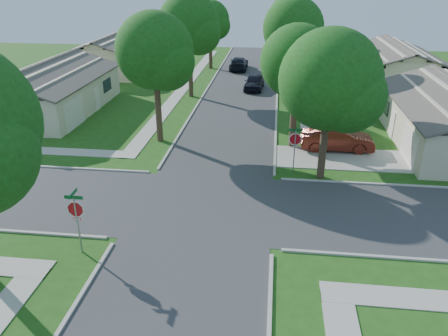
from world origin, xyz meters
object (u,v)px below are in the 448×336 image
tree_e_near (298,65)px  house_nw_near (49,93)px  car_curb_west (239,63)px  tree_w_mid (190,27)px  car_driveway (337,139)px  stop_sign_ne (295,141)px  tree_e_far (291,19)px  tree_e_mid (294,31)px  tree_ne_corner (331,85)px  tree_w_far (211,22)px  car_curb_east (254,82)px  tree_w_near (156,54)px  house_ne_far (395,69)px  house_nw_far (116,57)px  stop_sign_sw (76,212)px

tree_e_near → house_nw_near: size_ratio=0.61×
tree_e_near → car_curb_west: bearing=103.5°
tree_w_mid → car_driveway: (12.35, -12.31, -5.68)m
stop_sign_ne → tree_e_far: size_ratio=0.34×
tree_e_mid → tree_ne_corner: (1.60, -16.80, -0.66)m
tree_w_far → car_driveway: bearing=-64.0°
stop_sign_ne → car_curb_east: size_ratio=0.67×
tree_w_near → car_curb_east: 17.35m
car_driveway → car_curb_west: (-8.91, 25.07, -0.06)m
house_ne_far → car_curb_west: bearing=164.5°
stop_sign_ne → tree_ne_corner: 3.96m
tree_w_near → house_nw_far: size_ratio=0.66×
tree_e_near → car_curb_west: size_ratio=1.61×
tree_e_far → tree_w_far: size_ratio=1.09×
stop_sign_sw → tree_w_near: (0.06, 13.71, 4.08)m
tree_w_near → tree_w_mid: bearing=90.0°
stop_sign_sw → tree_ne_corner: bearing=38.8°
tree_w_near → car_driveway: tree_w_near is taller
tree_e_far → stop_sign_ne: bearing=-90.1°
tree_w_mid → house_ne_far: tree_w_mid is taller
tree_e_mid → car_curb_west: (-5.96, 12.76, -5.51)m
stop_sign_ne → house_ne_far: size_ratio=0.22×
tree_e_far → tree_ne_corner: size_ratio=1.01×
stop_sign_ne → tree_ne_corner: size_ratio=0.34×
tree_w_near → house_ne_far: bearing=44.1°
stop_sign_ne → house_nw_far: size_ratio=0.22×
stop_sign_ne → tree_e_mid: size_ratio=0.32×
tree_e_near → tree_ne_corner: (1.61, -4.80, -0.05)m
stop_sign_sw → car_curb_east: stop_sign_sw is taller
stop_sign_ne → tree_e_near: size_ratio=0.36×
tree_e_far → tree_ne_corner: (1.61, -29.80, -0.39)m
house_nw_near → tree_w_near: bearing=-27.8°
tree_e_mid → car_curb_west: tree_e_mid is taller
tree_w_far → car_driveway: (12.36, -25.31, -4.70)m
house_ne_far → car_curb_east: bearing=-162.9°
tree_w_far → car_curb_west: bearing=-3.9°
stop_sign_sw → house_nw_far: 38.40m
stop_sign_sw → house_nw_near: bearing=119.8°
house_ne_far → car_curb_west: (-17.19, 4.77, -0.77)m
stop_sign_ne → tree_ne_corner: (1.66, -0.49, 3.56)m
tree_w_far → house_ne_far: tree_w_far is taller
tree_e_near → tree_w_far: size_ratio=1.03×
stop_sign_sw → tree_e_far: tree_e_far is taller
tree_w_mid → house_nw_near: 13.77m
tree_ne_corner → stop_sign_sw: bearing=-141.2°
tree_e_mid → tree_w_far: bearing=125.9°
tree_w_near → house_ne_far: 29.10m
tree_ne_corner → car_driveway: tree_ne_corner is taller
tree_e_near → house_nw_near: (-20.74, 5.99, -4.13)m
car_driveway → stop_sign_sw: bearing=136.6°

